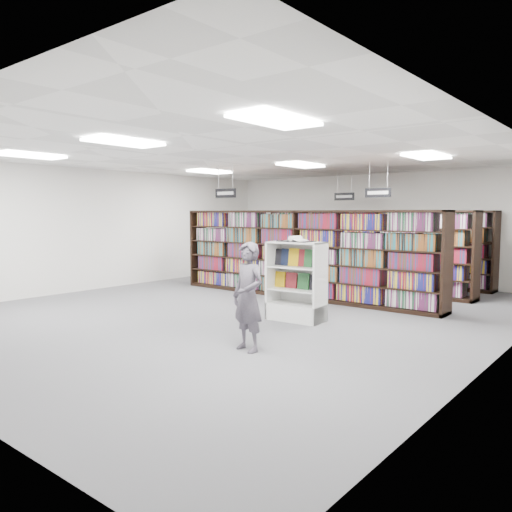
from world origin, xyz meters
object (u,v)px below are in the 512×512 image
Objects in this scene: shopper at (248,297)px; bookshelf_row_near at (300,254)px; open_book at (296,240)px; endcap_display at (297,294)px.

bookshelf_row_near is at bearing 124.11° from shopper.
open_book is (1.35, -2.15, 0.48)m from bookshelf_row_near.
bookshelf_row_near is 2.61m from endcap_display.
shopper reaches higher than endcap_display.
bookshelf_row_near is 10.64× the size of open_book.
endcap_display is 2.31m from shopper.
endcap_display is 1.03m from open_book.
shopper is at bearing -77.87° from endcap_display.
open_book is at bearing -57.92° from bookshelf_row_near.
open_book is 2.40m from shopper.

